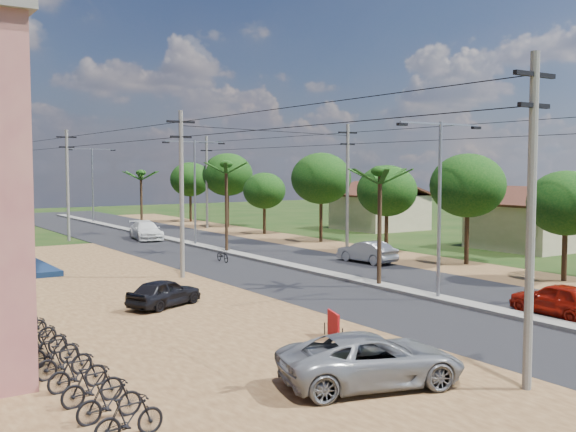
# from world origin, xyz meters

# --- Properties ---
(ground) EXTENTS (160.00, 160.00, 0.00)m
(ground) POSITION_xyz_m (0.00, 0.00, 0.00)
(ground) COLOR black
(ground) RESTS_ON ground
(road) EXTENTS (12.00, 110.00, 0.04)m
(road) POSITION_xyz_m (0.00, 15.00, 0.02)
(road) COLOR black
(road) RESTS_ON ground
(median) EXTENTS (1.00, 90.00, 0.18)m
(median) POSITION_xyz_m (0.00, 18.00, 0.09)
(median) COLOR #605E56
(median) RESTS_ON ground
(dirt_lot_west) EXTENTS (18.00, 46.00, 0.04)m
(dirt_lot_west) POSITION_xyz_m (-15.00, 8.00, 0.02)
(dirt_lot_west) COLOR #53341C
(dirt_lot_west) RESTS_ON ground
(dirt_shoulder_east) EXTENTS (5.00, 90.00, 0.03)m
(dirt_shoulder_east) POSITION_xyz_m (8.50, 15.00, 0.01)
(dirt_shoulder_east) COLOR #53341C
(dirt_shoulder_east) RESTS_ON ground
(house_east_near) EXTENTS (7.60, 7.50, 4.60)m
(house_east_near) POSITION_xyz_m (20.00, 10.00, 2.39)
(house_east_near) COLOR tan
(house_east_near) RESTS_ON ground
(house_east_far) EXTENTS (7.60, 7.50, 4.60)m
(house_east_far) POSITION_xyz_m (21.00, 28.00, 2.39)
(house_east_far) COLOR tan
(house_east_far) RESTS_ON ground
(tree_east_b) EXTENTS (4.00, 4.00, 5.83)m
(tree_east_b) POSITION_xyz_m (9.30, 0.00, 4.11)
(tree_east_b) COLOR black
(tree_east_b) RESTS_ON ground
(tree_east_c) EXTENTS (4.60, 4.60, 6.83)m
(tree_east_c) POSITION_xyz_m (9.70, 7.00, 4.86)
(tree_east_c) COLOR black
(tree_east_c) RESTS_ON ground
(tree_east_d) EXTENTS (4.20, 4.20, 6.13)m
(tree_east_d) POSITION_xyz_m (9.40, 14.00, 4.34)
(tree_east_d) COLOR black
(tree_east_d) RESTS_ON ground
(tree_east_e) EXTENTS (4.80, 4.80, 7.14)m
(tree_east_e) POSITION_xyz_m (9.60, 22.00, 5.09)
(tree_east_e) COLOR black
(tree_east_e) RESTS_ON ground
(tree_east_f) EXTENTS (3.80, 3.80, 5.52)m
(tree_east_f) POSITION_xyz_m (9.20, 30.00, 3.89)
(tree_east_f) COLOR black
(tree_east_f) RESTS_ON ground
(tree_east_g) EXTENTS (5.00, 5.00, 7.38)m
(tree_east_g) POSITION_xyz_m (9.80, 38.00, 5.24)
(tree_east_g) COLOR black
(tree_east_g) RESTS_ON ground
(tree_east_h) EXTENTS (4.40, 4.40, 6.52)m
(tree_east_h) POSITION_xyz_m (9.50, 46.00, 4.64)
(tree_east_h) COLOR black
(tree_east_h) RESTS_ON ground
(palm_median_near) EXTENTS (2.00, 2.00, 6.15)m
(palm_median_near) POSITION_xyz_m (0.00, 4.00, 5.54)
(palm_median_near) COLOR black
(palm_median_near) RESTS_ON ground
(palm_median_mid) EXTENTS (2.00, 2.00, 6.55)m
(palm_median_mid) POSITION_xyz_m (0.00, 20.00, 5.90)
(palm_median_mid) COLOR black
(palm_median_mid) RESTS_ON ground
(palm_median_far) EXTENTS (2.00, 2.00, 5.85)m
(palm_median_far) POSITION_xyz_m (0.00, 36.00, 5.26)
(palm_median_far) COLOR black
(palm_median_far) RESTS_ON ground
(streetlight_near) EXTENTS (5.10, 0.18, 8.00)m
(streetlight_near) POSITION_xyz_m (0.00, 0.00, 4.79)
(streetlight_near) COLOR gray
(streetlight_near) RESTS_ON ground
(streetlight_mid) EXTENTS (5.10, 0.18, 8.00)m
(streetlight_mid) POSITION_xyz_m (0.00, 25.00, 4.79)
(streetlight_mid) COLOR gray
(streetlight_mid) RESTS_ON ground
(streetlight_far) EXTENTS (5.10, 0.18, 8.00)m
(streetlight_far) POSITION_xyz_m (0.00, 50.00, 4.79)
(streetlight_far) COLOR gray
(streetlight_far) RESTS_ON ground
(utility_pole_w_a) EXTENTS (1.60, 0.24, 9.00)m
(utility_pole_w_a) POSITION_xyz_m (-7.00, -10.00, 4.76)
(utility_pole_w_a) COLOR #605E56
(utility_pole_w_a) RESTS_ON ground
(utility_pole_w_b) EXTENTS (1.60, 0.24, 9.00)m
(utility_pole_w_b) POSITION_xyz_m (-7.00, 12.00, 4.76)
(utility_pole_w_b) COLOR #605E56
(utility_pole_w_b) RESTS_ON ground
(utility_pole_w_c) EXTENTS (1.60, 0.24, 9.00)m
(utility_pole_w_c) POSITION_xyz_m (-7.00, 34.00, 4.76)
(utility_pole_w_c) COLOR #605E56
(utility_pole_w_c) RESTS_ON ground
(utility_pole_w_d) EXTENTS (1.60, 0.24, 9.00)m
(utility_pole_w_d) POSITION_xyz_m (-7.00, 55.00, 4.76)
(utility_pole_w_d) COLOR #605E56
(utility_pole_w_d) RESTS_ON ground
(utility_pole_e_b) EXTENTS (1.60, 0.24, 9.00)m
(utility_pole_e_b) POSITION_xyz_m (7.50, 16.00, 4.76)
(utility_pole_e_b) COLOR #605E56
(utility_pole_e_b) RESTS_ON ground
(utility_pole_e_c) EXTENTS (1.60, 0.24, 9.00)m
(utility_pole_e_c) POSITION_xyz_m (7.50, 38.00, 4.76)
(utility_pole_e_c) COLOR #605E56
(utility_pole_e_c) RESTS_ON ground
(car_red_near) EXTENTS (1.80, 4.11, 1.38)m
(car_red_near) POSITION_xyz_m (1.50, -5.09, 0.69)
(car_red_near) COLOR maroon
(car_red_near) RESTS_ON ground
(car_silver_mid) EXTENTS (1.80, 4.21, 1.35)m
(car_silver_mid) POSITION_xyz_m (5.00, 10.87, 0.67)
(car_silver_mid) COLOR gray
(car_silver_mid) RESTS_ON ground
(car_white_far) EXTENTS (2.81, 5.30, 1.46)m
(car_white_far) POSITION_xyz_m (-1.50, 31.18, 0.73)
(car_white_far) COLOR silver
(car_white_far) RESTS_ON ground
(car_parked_silver) EXTENTS (5.58, 3.69, 1.42)m
(car_parked_silver) POSITION_xyz_m (-10.26, -7.44, 0.71)
(car_parked_silver) COLOR gray
(car_parked_silver) RESTS_ON ground
(car_parked_dark) EXTENTS (3.84, 2.76, 1.22)m
(car_parked_dark) POSITION_xyz_m (-10.86, 5.40, 0.61)
(car_parked_dark) COLOR black
(car_parked_dark) RESTS_ON ground
(moto_rider_east) EXTENTS (0.72, 1.77, 0.91)m
(moto_rider_east) POSITION_xyz_m (2.08, -5.37, 0.46)
(moto_rider_east) COLOR black
(moto_rider_east) RESTS_ON ground
(moto_rider_west_a) EXTENTS (0.64, 1.62, 0.83)m
(moto_rider_west_a) POSITION_xyz_m (-2.37, 16.11, 0.42)
(moto_rider_west_a) COLOR black
(moto_rider_west_a) RESTS_ON ground
(moto_rider_west_b) EXTENTS (1.06, 1.92, 1.11)m
(moto_rider_west_b) POSITION_xyz_m (-1.20, 34.06, 0.55)
(moto_rider_west_b) COLOR black
(moto_rider_west_b) RESTS_ON ground
(roadside_sign) EXTENTS (0.43, 1.10, 0.94)m
(roadside_sign) POSITION_xyz_m (-8.00, -2.76, 0.47)
(roadside_sign) COLOR #A60F13
(roadside_sign) RESTS_ON ground
(parked_scooter_row) EXTENTS (1.71, 12.35, 1.00)m
(parked_scooter_row) POSITION_xyz_m (-17.09, -1.46, 0.50)
(parked_scooter_row) COLOR black
(parked_scooter_row) RESTS_ON ground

